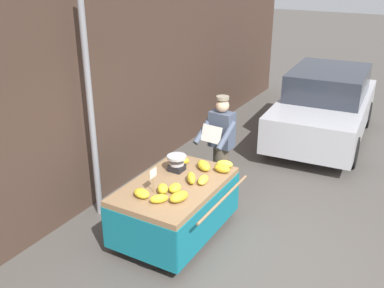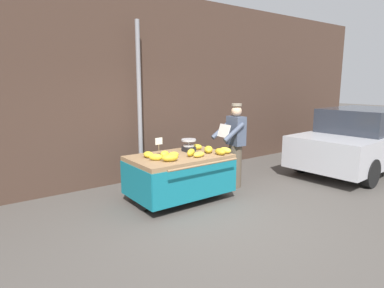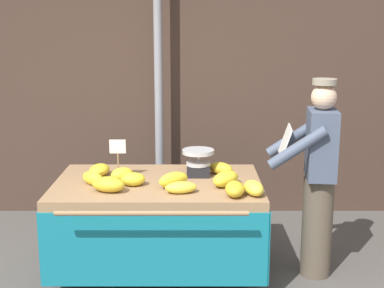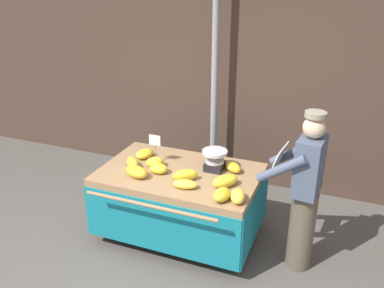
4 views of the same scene
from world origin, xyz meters
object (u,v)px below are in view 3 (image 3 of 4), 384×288
(banana_bunch_6, at_px, (181,187))
(vendor_person, at_px, (318,178))
(banana_bunch_5, at_px, (133,179))
(weighing_scale, at_px, (199,163))
(banana_bunch_8, at_px, (254,188))
(banana_bunch_10, at_px, (235,189))
(banana_bunch_3, at_px, (109,184))
(banana_bunch_4, at_px, (222,168))
(banana_bunch_1, at_px, (226,179))
(banana_bunch_9, at_px, (93,178))
(banana_cart, at_px, (159,205))
(banana_bunch_7, at_px, (123,175))
(price_sign, at_px, (118,150))
(banana_bunch_2, at_px, (174,180))
(banana_bunch_0, at_px, (100,170))
(street_pole, at_px, (159,69))

(banana_bunch_6, relative_size, vendor_person, 0.15)
(banana_bunch_5, xyz_separation_m, vendor_person, (1.55, 0.10, -0.02))
(weighing_scale, relative_size, vendor_person, 0.16)
(banana_bunch_8, xyz_separation_m, banana_bunch_10, (-0.15, -0.03, 0.00))
(banana_bunch_3, xyz_separation_m, banana_bunch_4, (0.93, 0.51, -0.01))
(banana_bunch_1, height_order, banana_bunch_9, banana_bunch_1)
(banana_bunch_3, xyz_separation_m, vendor_person, (1.73, 0.27, -0.03))
(banana_cart, distance_m, banana_bunch_7, 0.41)
(price_sign, relative_size, banana_bunch_5, 1.69)
(banana_cart, relative_size, banana_bunch_6, 6.98)
(banana_bunch_1, bearing_deg, banana_bunch_2, -174.89)
(banana_bunch_5, height_order, banana_bunch_10, banana_bunch_10)
(banana_bunch_0, xyz_separation_m, banana_bunch_9, (-0.01, -0.27, 0.00))
(banana_bunch_3, xyz_separation_m, banana_bunch_5, (0.18, 0.17, -0.01))
(street_pole, bearing_deg, banana_bunch_8, -63.98)
(banana_cart, height_order, banana_bunch_6, banana_bunch_6)
(banana_bunch_8, relative_size, banana_bunch_9, 1.02)
(banana_bunch_6, xyz_separation_m, banana_bunch_8, (0.57, -0.05, 0.01))
(banana_bunch_2, bearing_deg, banana_bunch_8, -17.52)
(banana_bunch_5, xyz_separation_m, banana_bunch_9, (-0.34, 0.02, 0.00))
(street_pole, xyz_separation_m, banana_bunch_10, (0.69, -1.75, -0.78))
(street_pole, height_order, banana_bunch_10, street_pole)
(banana_bunch_5, bearing_deg, street_pole, 84.88)
(street_pole, height_order, banana_bunch_5, street_pole)
(weighing_scale, bearing_deg, banana_bunch_2, -120.09)
(weighing_scale, bearing_deg, banana_bunch_5, -150.72)
(weighing_scale, xyz_separation_m, banana_bunch_5, (-0.54, -0.30, -0.06))
(price_sign, height_order, banana_bunch_10, price_sign)
(banana_bunch_3, relative_size, banana_bunch_9, 1.19)
(street_pole, bearing_deg, weighing_scale, -70.49)
(banana_cart, height_order, vendor_person, vendor_person)
(street_pole, distance_m, banana_bunch_4, 1.50)
(banana_bunch_0, height_order, banana_bunch_7, banana_bunch_7)
(weighing_scale, distance_m, banana_bunch_5, 0.63)
(banana_bunch_2, bearing_deg, banana_bunch_5, 171.31)
(banana_bunch_1, distance_m, banana_bunch_6, 0.41)
(banana_bunch_1, xyz_separation_m, banana_bunch_8, (0.20, -0.24, -0.01))
(weighing_scale, xyz_separation_m, price_sign, (-0.70, -0.07, 0.13))
(banana_bunch_2, xyz_separation_m, banana_bunch_6, (0.06, -0.15, -0.02))
(weighing_scale, relative_size, banana_bunch_9, 1.20)
(banana_bunch_5, bearing_deg, banana_bunch_6, -26.83)
(weighing_scale, distance_m, banana_bunch_8, 0.70)
(street_pole, bearing_deg, vendor_person, -43.94)
(banana_bunch_5, relative_size, banana_bunch_7, 0.99)
(banana_bunch_5, height_order, vendor_person, vendor_person)
(banana_cart, xyz_separation_m, banana_bunch_4, (0.55, 0.22, 0.27))
(banana_bunch_5, distance_m, banana_bunch_8, 1.00)
(banana_bunch_0, distance_m, banana_bunch_5, 0.44)
(banana_bunch_0, xyz_separation_m, banana_bunch_1, (1.10, -0.31, 0.01))
(price_sign, height_order, banana_bunch_2, price_sign)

